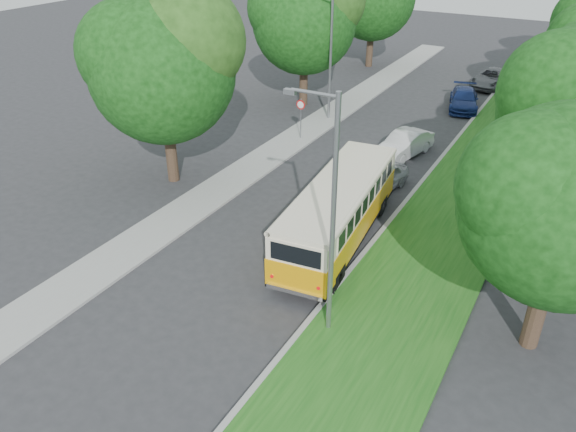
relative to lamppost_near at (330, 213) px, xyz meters
The scene contains 13 objects.
ground 6.56m from the lamppost_near, 149.28° to the left, with size 120.00×120.00×0.00m, color #2C2C2F.
curb 8.66m from the lamppost_near, 94.62° to the left, with size 0.20×70.00×0.15m, color gray.
grass_verge 8.82m from the lamppost_near, 76.91° to the left, with size 4.50×70.00×0.13m, color #195215.
sidewalk 12.49m from the lamppost_near, 140.22° to the left, with size 2.20×70.00×0.12m, color gray.
treeline 20.58m from the lamppost_near, 92.96° to the left, with size 24.27×41.91×9.46m.
lamppost_near is the anchor object (origin of this frame).
lamppost_far 20.53m from the lamppost_near, 115.71° to the left, with size 1.71×0.16×7.50m.
warning_sign 17.10m from the lamppost_near, 121.02° to the left, with size 0.56×0.10×2.50m.
vintage_bus 6.25m from the lamppost_near, 110.89° to the left, with size 2.36×9.17×2.72m, color #EE9E07, non-canonical shape.
car_silver 11.34m from the lamppost_near, 101.84° to the left, with size 1.46×3.63×1.24m, color #A7A6AB.
car_white 15.78m from the lamppost_near, 99.71° to the left, with size 1.45×4.15×1.37m, color silver.
car_blue 25.33m from the lamppost_near, 94.08° to the left, with size 1.83×4.50×1.31m, color navy.
car_grey 31.49m from the lamppost_near, 92.21° to the left, with size 2.21×4.79×1.33m, color slate.
Camera 1 is at (10.14, -15.61, 12.28)m, focal length 35.00 mm.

